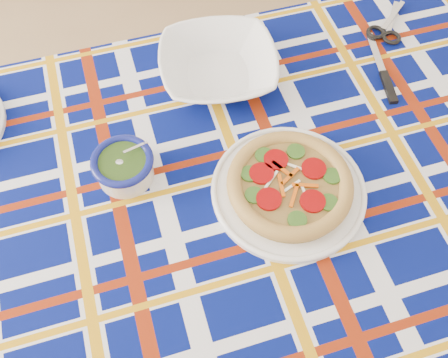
% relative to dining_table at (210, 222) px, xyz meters
% --- Properties ---
extents(dining_table, '(2.01, 1.67, 0.81)m').
position_rel_dining_table_xyz_m(dining_table, '(0.00, 0.00, 0.00)').
color(dining_table, brown).
rests_on(dining_table, floor).
extents(tablecloth, '(2.06, 1.72, 0.11)m').
position_rel_dining_table_xyz_m(tablecloth, '(-0.00, -0.00, 0.03)').
color(tablecloth, '#050E59').
rests_on(tablecloth, dining_table).
extents(main_focaccia_plate, '(0.48, 0.48, 0.07)m').
position_rel_dining_table_xyz_m(main_focaccia_plate, '(0.17, 0.05, 0.12)').
color(main_focaccia_plate, olive).
rests_on(main_focaccia_plate, tablecloth).
extents(pesto_bowl, '(0.17, 0.17, 0.08)m').
position_rel_dining_table_xyz_m(pesto_bowl, '(-0.19, 0.05, 0.12)').
color(pesto_bowl, '#1B330E').
rests_on(pesto_bowl, tablecloth).
extents(serving_bowl, '(0.36, 0.36, 0.07)m').
position_rel_dining_table_xyz_m(serving_bowl, '(-0.03, 0.37, 0.12)').
color(serving_bowl, white).
rests_on(serving_bowl, tablecloth).
extents(table_knife, '(0.08, 0.26, 0.01)m').
position_rel_dining_table_xyz_m(table_knife, '(0.38, 0.49, 0.09)').
color(table_knife, silver).
rests_on(table_knife, tablecloth).
extents(kitchen_scissors, '(0.17, 0.23, 0.02)m').
position_rel_dining_table_xyz_m(kitchen_scissors, '(0.43, 0.64, 0.09)').
color(kitchen_scissors, silver).
rests_on(kitchen_scissors, tablecloth).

